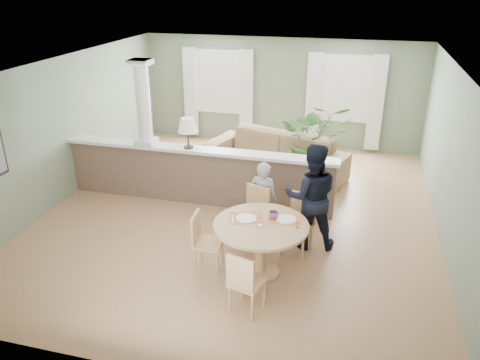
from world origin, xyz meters
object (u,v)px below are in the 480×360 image
(man_person, at_px, (311,197))
(chair_far_boy, at_px, (254,214))
(chair_side, at_px, (204,239))
(houseplant, at_px, (316,138))
(sofa, at_px, (275,156))
(child_person, at_px, (263,200))
(dining_table, at_px, (261,234))
(chair_far_man, at_px, (299,220))
(chair_near, at_px, (245,281))

(man_person, bearing_deg, chair_far_boy, -0.78)
(chair_side, height_order, man_person, man_person)
(houseplant, xyz_separation_m, chair_side, (-1.19, -4.08, -0.33))
(sofa, height_order, man_person, man_person)
(child_person, bearing_deg, houseplant, -92.52)
(sofa, distance_m, houseplant, 0.96)
(chair_far_boy, bearing_deg, man_person, 29.17)
(sofa, xyz_separation_m, dining_table, (0.50, -3.71, 0.21))
(chair_far_man, bearing_deg, chair_near, -90.37)
(dining_table, bearing_deg, chair_near, -90.61)
(dining_table, xyz_separation_m, chair_side, (-0.85, -0.10, -0.16))
(sofa, bearing_deg, chair_near, -66.79)
(chair_far_man, relative_size, chair_near, 1.05)
(sofa, bearing_deg, houseplant, 35.28)
(man_person, bearing_deg, chair_near, 60.79)
(houseplant, distance_m, man_person, 3.02)
(sofa, bearing_deg, man_person, -51.07)
(dining_table, bearing_deg, man_person, 58.59)
(chair_side, height_order, child_person, child_person)
(chair_near, bearing_deg, houseplant, -78.34)
(dining_table, xyz_separation_m, man_person, (0.59, 0.97, 0.22))
(houseplant, distance_m, chair_near, 4.94)
(man_person, bearing_deg, chair_side, 24.89)
(sofa, bearing_deg, chair_side, -78.02)
(sofa, relative_size, chair_near, 3.38)
(houseplant, height_order, chair_far_man, houseplant)
(chair_side, bearing_deg, sofa, -8.27)
(dining_table, height_order, man_person, man_person)
(houseplant, bearing_deg, chair_side, -106.24)
(chair_far_boy, bearing_deg, dining_table, -51.81)
(chair_far_man, relative_size, man_person, 0.54)
(dining_table, bearing_deg, chair_side, -173.37)
(houseplant, xyz_separation_m, chair_far_man, (0.11, -3.19, -0.31))
(chair_far_boy, bearing_deg, chair_far_man, 17.79)
(chair_near, height_order, child_person, child_person)
(chair_near, bearing_deg, chair_side, -29.34)
(chair_far_man, xyz_separation_m, chair_side, (-1.29, -0.89, -0.02))
(chair_side, distance_m, child_person, 1.36)
(houseplant, relative_size, dining_table, 1.22)
(dining_table, bearing_deg, child_person, 100.67)
(houseplant, distance_m, child_person, 2.95)
(sofa, relative_size, man_person, 1.75)
(dining_table, height_order, chair_far_boy, chair_far_boy)
(dining_table, relative_size, chair_far_man, 1.44)
(sofa, relative_size, houseplant, 1.84)
(sofa, distance_m, child_person, 2.64)
(houseplant, bearing_deg, sofa, -161.94)
(houseplant, height_order, chair_side, houseplant)
(chair_near, height_order, man_person, man_person)
(sofa, xyz_separation_m, chair_far_man, (0.95, -2.91, 0.08))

